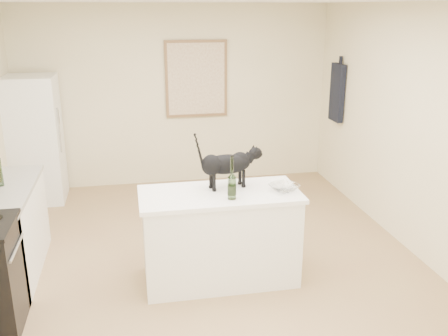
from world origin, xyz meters
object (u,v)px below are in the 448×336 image
black_cat (226,167)px  glass_bowl (284,188)px  fridge (34,140)px  wine_bottle (232,180)px

black_cat → glass_bowl: bearing=-31.1°
fridge → glass_bowl: 3.73m
wine_bottle → fridge: bearing=127.9°
wine_bottle → glass_bowl: wine_bottle is taller
black_cat → fridge: bearing=120.5°
fridge → black_cat: size_ratio=2.84×
fridge → glass_bowl: fridge is taller
black_cat → wine_bottle: (-0.01, -0.29, -0.03)m
fridge → glass_bowl: bearing=-44.8°
glass_bowl → black_cat: bearing=159.6°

